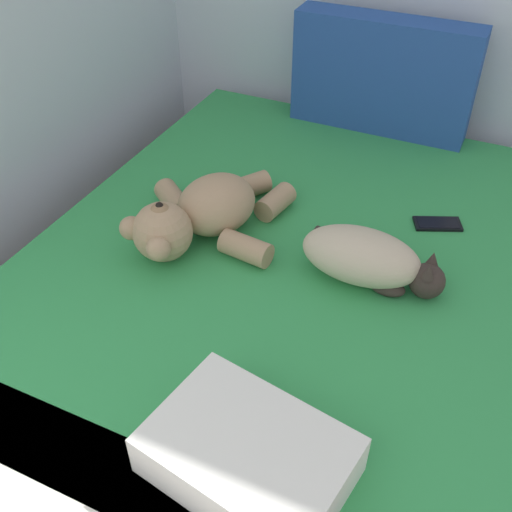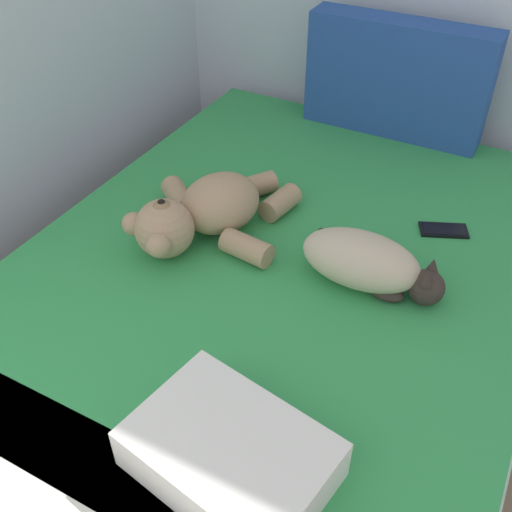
# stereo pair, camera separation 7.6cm
# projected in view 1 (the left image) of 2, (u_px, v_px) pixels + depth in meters

# --- Properties ---
(bed) EXTENTS (1.52, 2.07, 0.53)m
(bed) POSITION_uv_depth(u_px,v_px,m) (276.00, 322.00, 1.96)
(bed) COLOR brown
(bed) RESTS_ON ground_plane
(patterned_cushion) EXTENTS (0.69, 0.14, 0.43)m
(patterned_cushion) POSITION_uv_depth(u_px,v_px,m) (383.00, 76.00, 2.30)
(patterned_cushion) COLOR #264C99
(patterned_cushion) RESTS_ON bed
(cat) EXTENTS (0.42, 0.25, 0.15)m
(cat) POSITION_uv_depth(u_px,v_px,m) (367.00, 259.00, 1.68)
(cat) COLOR #C6B293
(cat) RESTS_ON bed
(teddy_bear) EXTENTS (0.49, 0.59, 0.19)m
(teddy_bear) POSITION_uv_depth(u_px,v_px,m) (202.00, 214.00, 1.83)
(teddy_bear) COLOR tan
(teddy_bear) RESTS_ON bed
(cell_phone) EXTENTS (0.16, 0.12, 0.01)m
(cell_phone) POSITION_uv_depth(u_px,v_px,m) (438.00, 224.00, 1.92)
(cell_phone) COLOR black
(cell_phone) RESTS_ON bed
(throw_pillow) EXTENTS (0.44, 0.34, 0.11)m
(throw_pillow) POSITION_uv_depth(u_px,v_px,m) (249.00, 455.00, 1.22)
(throw_pillow) COLOR white
(throw_pillow) RESTS_ON bed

